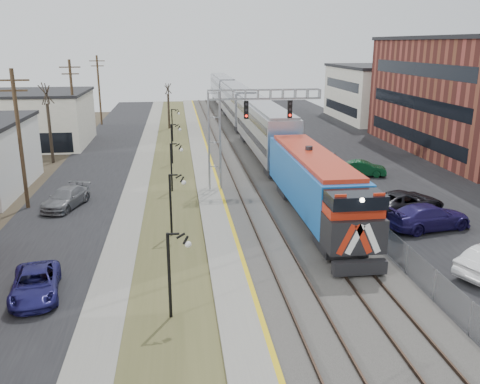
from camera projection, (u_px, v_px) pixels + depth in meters
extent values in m
cube|color=black|center=(91.00, 173.00, 47.15)|extent=(7.00, 120.00, 0.04)
cube|color=gray|center=(140.00, 172.00, 47.68)|extent=(2.00, 120.00, 0.08)
cube|color=#4D4F2A|center=(173.00, 171.00, 48.04)|extent=(4.00, 120.00, 0.06)
cube|color=gray|center=(204.00, 169.00, 48.38)|extent=(2.00, 120.00, 0.24)
cube|color=#595651|center=(256.00, 168.00, 48.98)|extent=(8.00, 120.00, 0.20)
cube|color=black|center=(375.00, 165.00, 50.43)|extent=(16.00, 120.00, 0.04)
cube|color=gold|center=(213.00, 167.00, 48.45)|extent=(0.24, 120.00, 0.01)
cube|color=#2D2119|center=(228.00, 167.00, 48.60)|extent=(0.08, 120.00, 0.15)
cube|color=#2D2119|center=(243.00, 166.00, 48.78)|extent=(0.08, 120.00, 0.15)
cube|color=#2D2119|center=(264.00, 166.00, 49.02)|extent=(0.08, 120.00, 0.15)
cube|color=#2D2119|center=(279.00, 165.00, 49.20)|extent=(0.08, 120.00, 0.15)
cube|color=blue|center=(315.00, 187.00, 33.53)|extent=(3.00, 17.00, 4.25)
cube|color=black|center=(359.00, 267.00, 25.74)|extent=(2.80, 0.50, 0.70)
cube|color=#9C9EA6|center=(264.00, 130.00, 52.70)|extent=(3.00, 22.00, 5.33)
cube|color=#9C9EA6|center=(237.00, 104.00, 74.41)|extent=(3.00, 22.00, 5.33)
cube|color=#9C9EA6|center=(223.00, 91.00, 96.12)|extent=(3.00, 22.00, 5.33)
cube|color=gray|center=(214.00, 142.00, 40.68)|extent=(1.00, 1.00, 8.00)
cube|color=gray|center=(264.00, 94.00, 40.10)|extent=(9.00, 0.80, 0.80)
cube|color=black|center=(246.00, 110.00, 39.82)|extent=(0.35, 0.25, 1.40)
cube|color=black|center=(290.00, 109.00, 40.23)|extent=(0.35, 0.25, 1.40)
cylinder|color=black|center=(169.00, 277.00, 21.78)|extent=(0.14, 0.14, 4.00)
cylinder|color=black|center=(171.00, 206.00, 31.30)|extent=(0.14, 0.14, 4.00)
cylinder|color=black|center=(171.00, 168.00, 40.82)|extent=(0.14, 0.14, 4.00)
cylinder|color=black|center=(172.00, 144.00, 50.34)|extent=(0.14, 0.14, 4.00)
cylinder|color=black|center=(172.00, 126.00, 61.77)|extent=(0.14, 0.14, 4.00)
cylinder|color=#4C3823|center=(20.00, 141.00, 35.87)|extent=(0.28, 0.28, 10.00)
cylinder|color=#4C3823|center=(73.00, 107.00, 54.91)|extent=(0.28, 0.28, 10.00)
cylinder|color=#4C3823|center=(99.00, 91.00, 73.95)|extent=(0.28, 0.28, 10.00)
cube|color=gray|center=(299.00, 159.00, 49.28)|extent=(0.04, 120.00, 1.60)
cube|color=beige|center=(26.00, 120.00, 59.46)|extent=(14.00, 12.00, 6.00)
cube|color=beige|center=(390.00, 94.00, 79.55)|extent=(16.00, 18.00, 8.00)
cylinder|color=#382D23|center=(50.00, 134.00, 50.54)|extent=(0.30, 0.30, 5.95)
cylinder|color=#382D23|center=(169.00, 111.00, 71.10)|extent=(0.30, 0.30, 4.90)
imported|color=black|center=(405.00, 203.00, 35.75)|extent=(6.48, 4.47, 1.64)
imported|color=navy|center=(429.00, 217.00, 32.79)|extent=(5.99, 3.38, 1.64)
imported|color=gray|center=(318.00, 154.00, 52.44)|extent=(3.99, 2.16, 1.29)
imported|color=#0C3F1F|center=(363.00, 169.00, 46.08)|extent=(4.37, 2.60, 1.36)
imported|color=navy|center=(35.00, 285.00, 24.04)|extent=(2.83, 4.87, 1.28)
imported|color=slate|center=(66.00, 198.00, 37.15)|extent=(3.36, 5.27, 1.42)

